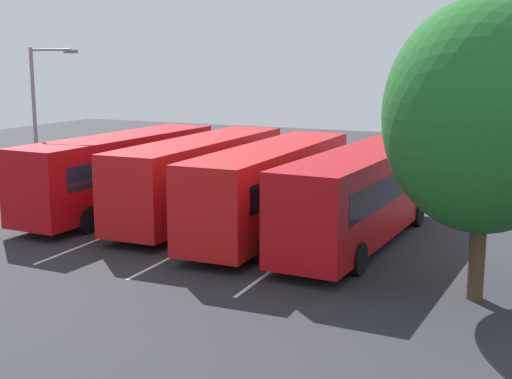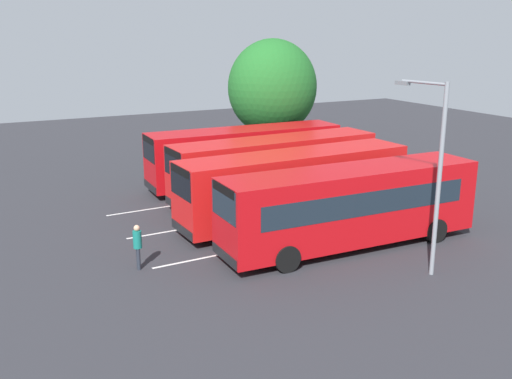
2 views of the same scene
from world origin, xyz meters
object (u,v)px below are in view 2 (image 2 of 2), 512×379
(pedestrian, at_px, (138,243))
(depot_tree, at_px, (273,88))
(bus_center_left, at_px, (274,167))
(bus_far_left, at_px, (245,155))
(bus_far_right, at_px, (350,205))
(street_lamp, at_px, (435,165))
(bus_center_right, at_px, (295,185))

(pedestrian, height_order, depot_tree, depot_tree)
(bus_center_left, bearing_deg, bus_far_left, -91.78)
(bus_far_right, relative_size, depot_tree, 1.38)
(bus_far_right, relative_size, pedestrian, 6.50)
(bus_far_left, distance_m, street_lamp, 14.19)
(pedestrian, height_order, street_lamp, street_lamp)
(bus_center_right, relative_size, depot_tree, 1.38)
(bus_far_right, bearing_deg, depot_tree, -106.35)
(bus_far_right, bearing_deg, bus_center_right, -82.97)
(bus_center_left, bearing_deg, street_lamp, 90.74)
(pedestrian, xyz_separation_m, depot_tree, (-13.01, -13.46, 3.95))
(bus_center_left, distance_m, pedestrian, 10.37)
(bus_center_left, distance_m, bus_far_right, 7.22)
(bus_far_left, relative_size, bus_center_left, 1.00)
(bus_far_left, xyz_separation_m, street_lamp, (-0.46, 14.01, 2.18))
(bus_center_right, relative_size, bus_far_right, 1.00)
(bus_far_right, bearing_deg, bus_center_left, -93.07)
(street_lamp, xyz_separation_m, depot_tree, (-3.79, -18.54, 0.98))
(bus_center_right, bearing_deg, bus_far_right, 94.15)
(bus_center_left, xyz_separation_m, depot_tree, (-4.25, -7.95, 3.16))
(bus_far_right, height_order, street_lamp, street_lamp)
(pedestrian, distance_m, street_lamp, 10.93)
(bus_center_left, height_order, pedestrian, bus_center_left)
(pedestrian, bearing_deg, bus_center_left, 40.79)
(bus_far_right, bearing_deg, pedestrian, -10.39)
(bus_center_left, relative_size, bus_far_right, 1.00)
(bus_center_right, height_order, pedestrian, bus_center_right)
(bus_far_left, distance_m, depot_tree, 6.97)
(pedestrian, bearing_deg, street_lamp, -20.25)
(bus_center_left, relative_size, pedestrian, 6.51)
(bus_center_left, bearing_deg, bus_far_right, 83.96)
(bus_center_left, distance_m, depot_tree, 9.56)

